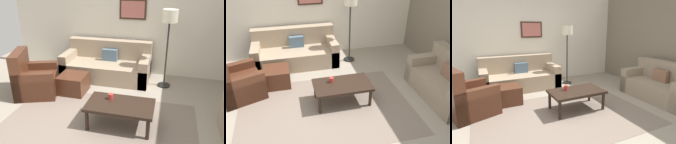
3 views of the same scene
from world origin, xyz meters
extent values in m
plane|color=gray|center=(0.00, 0.00, 0.00)|extent=(8.00, 8.00, 0.00)
cube|color=silver|center=(0.00, 2.60, 1.40)|extent=(6.00, 0.12, 2.80)
cube|color=#796A5E|center=(0.00, 0.00, 0.00)|extent=(3.26, 2.22, 0.01)
cube|color=gray|center=(-0.38, 1.98, 0.21)|extent=(2.06, 0.94, 0.42)
cube|color=gray|center=(-0.38, 2.33, 0.44)|extent=(2.06, 0.24, 0.88)
cube|color=gray|center=(-1.31, 1.98, 0.31)|extent=(0.20, 0.94, 0.62)
cube|color=gray|center=(0.55, 1.98, 0.31)|extent=(0.20, 0.94, 0.62)
cube|color=slate|center=(-0.32, 2.11, 0.56)|extent=(0.36, 0.12, 0.28)
cube|color=gray|center=(2.38, -0.15, 0.21)|extent=(0.83, 1.58, 0.42)
cube|color=gray|center=(2.38, 0.54, 0.31)|extent=(0.83, 0.20, 0.62)
cube|color=brown|center=(2.46, -0.15, 0.56)|extent=(0.12, 0.36, 0.28)
cube|color=#4C2819|center=(-1.57, 0.84, 0.22)|extent=(1.03, 1.03, 0.44)
cube|color=#4C2819|center=(-1.46, 0.54, 0.30)|extent=(0.81, 0.43, 0.60)
cube|color=#4C2819|center=(-1.68, 1.14, 0.30)|extent=(0.81, 0.43, 0.60)
cube|color=#4C2819|center=(-0.87, 1.10, 0.20)|extent=(0.56, 0.56, 0.40)
cylinder|color=black|center=(-0.12, -0.10, 0.18)|extent=(0.06, 0.06, 0.36)
cylinder|color=black|center=(0.86, -0.10, 0.18)|extent=(0.06, 0.06, 0.36)
cylinder|color=black|center=(-0.12, 0.42, 0.18)|extent=(0.06, 0.06, 0.36)
cylinder|color=black|center=(0.86, 0.42, 0.18)|extent=(0.06, 0.06, 0.36)
cube|color=black|center=(0.37, 0.16, 0.39)|extent=(1.10, 0.64, 0.05)
cylinder|color=#B2332D|center=(0.18, 0.28, 0.46)|extent=(0.08, 0.08, 0.10)
cylinder|color=black|center=(1.01, 1.90, 0.01)|extent=(0.28, 0.28, 0.03)
cylinder|color=#262626|center=(1.01, 1.90, 0.72)|extent=(0.04, 0.04, 1.45)
cylinder|color=beige|center=(1.01, 1.90, 1.58)|extent=(0.32, 0.32, 0.26)
camera|label=1|loc=(1.06, -3.08, 2.35)|focal=37.57mm
camera|label=2|loc=(-0.63, -3.55, 2.87)|focal=38.15mm
camera|label=3|loc=(-1.40, -2.94, 1.67)|focal=29.47mm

